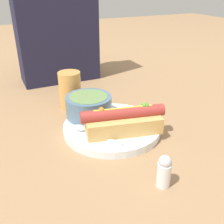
% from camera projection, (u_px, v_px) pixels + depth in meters
% --- Properties ---
extents(ground_plane, '(4.00, 4.00, 0.00)m').
position_uv_depth(ground_plane, '(112.00, 131.00, 0.67)').
color(ground_plane, '#93704C').
extents(dinner_plate, '(0.25, 0.25, 0.02)m').
position_uv_depth(dinner_plate, '(112.00, 127.00, 0.67)').
color(dinner_plate, white).
rests_on(dinner_plate, ground_plane).
extents(hot_dog, '(0.20, 0.11, 0.07)m').
position_uv_depth(hot_dog, '(123.00, 121.00, 0.62)').
color(hot_dog, tan).
rests_on(hot_dog, dinner_plate).
extents(soup_bowl, '(0.12, 0.12, 0.06)m').
position_uv_depth(soup_bowl, '(89.00, 105.00, 0.69)').
color(soup_bowl, slate).
rests_on(soup_bowl, dinner_plate).
extents(spoon, '(0.08, 0.13, 0.01)m').
position_uv_depth(spoon, '(87.00, 130.00, 0.63)').
color(spoon, '#B7B7BC').
rests_on(spoon, dinner_plate).
extents(drinking_glass, '(0.07, 0.07, 0.11)m').
position_uv_depth(drinking_glass, '(70.00, 90.00, 0.77)').
color(drinking_glass, '#D8994C').
rests_on(drinking_glass, ground_plane).
extents(salt_shaker, '(0.03, 0.03, 0.07)m').
position_uv_depth(salt_shaker, '(165.00, 171.00, 0.48)').
color(salt_shaker, silver).
rests_on(salt_shaker, ground_plane).
extents(seated_diner, '(0.28, 0.13, 0.55)m').
position_uv_depth(seated_diner, '(55.00, 11.00, 0.92)').
color(seated_diner, '#1E1E38').
rests_on(seated_diner, ground_plane).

